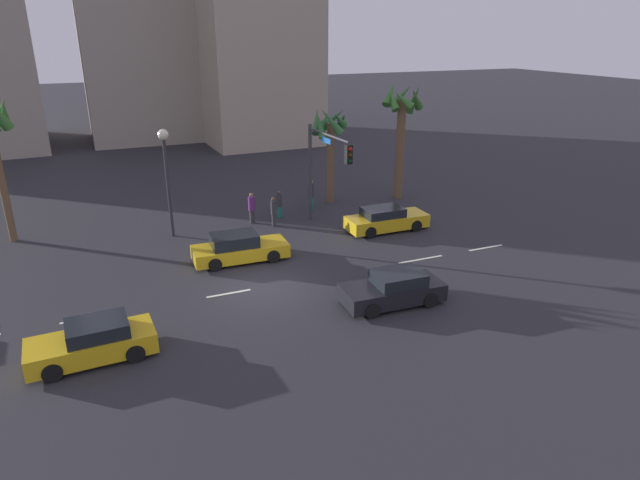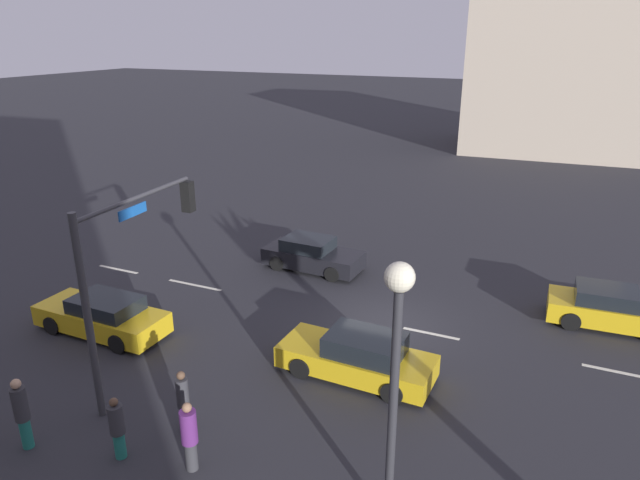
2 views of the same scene
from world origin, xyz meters
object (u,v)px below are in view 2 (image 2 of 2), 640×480
traffic_signal (130,258)px  pedestrian_2 (117,427)px  car_2 (312,255)px  pedestrian_3 (189,435)px  streetlamp (396,348)px  car_0 (103,316)px  car_3 (358,357)px  pedestrian_0 (183,400)px  pedestrian_1 (22,412)px  car_4 (611,309)px  building_1 (557,71)px

traffic_signal → pedestrian_2: size_ratio=3.40×
car_2 → pedestrian_2: 12.39m
pedestrian_3 → streetlamp: bearing=-174.8°
car_0 → car_3: size_ratio=1.00×
car_0 → pedestrian_0: (-5.58, 3.04, 0.30)m
car_3 → pedestrian_2: size_ratio=2.79×
pedestrian_2 → pedestrian_3: bearing=-168.4°
pedestrian_3 → pedestrian_1: bearing=14.0°
traffic_signal → car_2: bearing=-95.9°
car_4 → pedestrian_0: size_ratio=2.43×
streetlamp → pedestrian_2: (6.40, 0.78, -3.24)m
streetlamp → building_1: building_1 is taller
building_1 → car_2: bearing=74.1°
car_4 → pedestrian_0: 14.50m
building_1 → car_3: bearing=83.1°
car_0 → pedestrian_2: 6.54m
pedestrian_1 → pedestrian_3: 4.24m
car_4 → pedestrian_1: pedestrian_1 is taller
traffic_signal → streetlamp: (-8.06, 2.02, 0.26)m
pedestrian_3 → car_0: bearing=-32.1°
car_0 → pedestrian_1: bearing=115.5°
streetlamp → pedestrian_3: 5.60m
car_3 → pedestrian_1: bearing=44.6°
building_1 → pedestrian_2: bearing=78.5°
car_2 → traffic_signal: bearing=84.1°
traffic_signal → pedestrian_1: 4.51m
car_3 → pedestrian_2: pedestrian_2 is taller
pedestrian_0 → pedestrian_3: (-0.97, 1.07, 0.02)m
streetlamp → pedestrian_1: (8.72, 1.44, -3.08)m
car_2 → car_3: bearing=124.2°
traffic_signal → pedestrian_1: traffic_signal is taller
traffic_signal → pedestrian_0: 4.07m
car_3 → building_1: (-2.74, -38.82, 5.83)m
pedestrian_3 → building_1: (-4.92, -43.99, 5.53)m
streetlamp → pedestrian_1: bearing=9.4°
car_4 → traffic_signal: 15.79m
car_3 → car_4: size_ratio=1.09×
streetlamp → car_4: bearing=-111.4°
car_2 → streetlamp: bearing=121.4°
traffic_signal → building_1: (-8.38, -41.55, 2.63)m
car_0 → building_1: size_ratio=0.34×
car_0 → streetlamp: (-11.16, 3.69, 3.48)m
car_4 → traffic_signal: size_ratio=0.75×
building_1 → streetlamp: bearing=86.7°
pedestrian_1 → building_1: 46.23m
car_0 → car_3: (-8.73, -1.06, 0.01)m
car_2 → pedestrian_2: (-0.68, 12.37, 0.23)m
car_2 → pedestrian_0: 11.04m
car_3 → pedestrian_3: pedestrian_3 is taller
car_4 → pedestrian_1: size_ratio=2.19×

